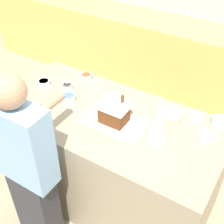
{
  "coord_description": "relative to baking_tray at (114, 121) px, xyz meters",
  "views": [
    {
      "loc": [
        0.98,
        -1.53,
        2.43
      ],
      "look_at": [
        0.03,
        0.0,
        0.98
      ],
      "focal_mm": 50.0,
      "sensor_mm": 36.0,
      "label": 1
    }
  ],
  "objects": [
    {
      "name": "candy_bowl_front_corner",
      "position": [
        0.64,
        0.18,
        0.02
      ],
      "size": [
        0.12,
        0.12,
        0.04
      ],
      "color": "silver",
      "rests_on": "kitchen_island"
    },
    {
      "name": "person",
      "position": [
        -0.3,
        -0.61,
        -0.12
      ],
      "size": [
        0.41,
        0.51,
        1.56
      ],
      "color": "#333338",
      "rests_on": "ground_plane"
    },
    {
      "name": "candy_bowl_behind_tray",
      "position": [
        -0.56,
        0.16,
        0.02
      ],
      "size": [
        0.1,
        0.1,
        0.04
      ],
      "color": "silver",
      "rests_on": "kitchen_island"
    },
    {
      "name": "kitchen_island",
      "position": [
        -0.07,
        0.03,
        -0.47
      ],
      "size": [
        1.78,
        0.88,
        0.92
      ],
      "color": "gray",
      "rests_on": "ground_plane"
    },
    {
      "name": "candy_bowl_near_tray_left",
      "position": [
        -0.77,
        0.1,
        0.02
      ],
      "size": [
        0.1,
        0.1,
        0.04
      ],
      "color": "white",
      "rests_on": "kitchen_island"
    },
    {
      "name": "cookbook",
      "position": [
        0.33,
        0.29,
        0.01
      ],
      "size": [
        0.17,
        0.17,
        0.02
      ],
      "color": "#CCB78C",
      "rests_on": "kitchen_island"
    },
    {
      "name": "back_cabinet_block",
      "position": [
        -0.07,
        1.84,
        -0.45
      ],
      "size": [
        6.0,
        0.6,
        0.96
      ],
      "color": "#DBBC60",
      "rests_on": "ground_plane"
    },
    {
      "name": "candy_bowl_far_left",
      "position": [
        -0.51,
        0.36,
        0.03
      ],
      "size": [
        0.1,
        0.1,
        0.05
      ],
      "color": "silver",
      "rests_on": "kitchen_island"
    },
    {
      "name": "candy_bowl_far_right",
      "position": [
        0.67,
        0.39,
        0.02
      ],
      "size": [
        0.11,
        0.11,
        0.05
      ],
      "color": "silver",
      "rests_on": "kitchen_island"
    },
    {
      "name": "baking_tray",
      "position": [
        0.0,
        0.0,
        0.0
      ],
      "size": [
        0.47,
        0.3,
        0.01
      ],
      "color": "#B2B2BC",
      "rests_on": "kitchen_island"
    },
    {
      "name": "gingerbread_house",
      "position": [
        0.0,
        0.0,
        0.1
      ],
      "size": [
        0.21,
        0.17,
        0.24
      ],
      "color": "brown",
      "rests_on": "baking_tray"
    },
    {
      "name": "candy_bowl_center_rear",
      "position": [
        0.5,
        0.34,
        0.02
      ],
      "size": [
        0.1,
        0.1,
        0.05
      ],
      "color": "white",
      "rests_on": "kitchen_island"
    },
    {
      "name": "ground_plane",
      "position": [
        -0.07,
        0.03,
        -0.93
      ],
      "size": [
        12.0,
        12.0,
        0.0
      ],
      "primitive_type": "plane",
      "color": "tan"
    },
    {
      "name": "decorative_tree",
      "position": [
        0.35,
        -0.01,
        0.19
      ],
      "size": [
        0.15,
        0.15,
        0.39
      ],
      "color": "silver",
      "rests_on": "kitchen_island"
    },
    {
      "name": "candy_bowl_beside_tree",
      "position": [
        -0.45,
        0.02,
        0.03
      ],
      "size": [
        0.11,
        0.11,
        0.05
      ],
      "color": "silver",
      "rests_on": "kitchen_island"
    }
  ]
}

